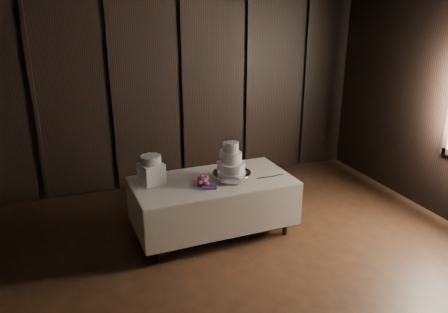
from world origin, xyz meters
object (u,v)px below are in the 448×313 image
(bouquet, at_px, (202,181))
(box_pedestal, at_px, (152,173))
(wedding_cake, at_px, (230,161))
(cake_stand, at_px, (232,176))
(small_cake, at_px, (151,160))
(display_table, at_px, (213,205))

(bouquet, xyz_separation_m, box_pedestal, (-0.55, 0.29, 0.07))
(wedding_cake, relative_size, box_pedestal, 1.53)
(cake_stand, bearing_deg, small_cake, 166.48)
(cake_stand, relative_size, box_pedestal, 1.86)
(wedding_cake, bearing_deg, display_table, 167.52)
(box_pedestal, distance_m, small_cake, 0.17)
(cake_stand, bearing_deg, display_table, 164.32)
(display_table, relative_size, box_pedestal, 7.80)
(display_table, distance_m, bouquet, 0.46)
(wedding_cake, distance_m, bouquet, 0.42)
(cake_stand, bearing_deg, box_pedestal, 166.48)
(cake_stand, distance_m, bouquet, 0.41)
(display_table, height_order, box_pedestal, box_pedestal)
(cake_stand, distance_m, box_pedestal, 0.99)
(display_table, height_order, small_cake, small_cake)
(display_table, bearing_deg, box_pedestal, 164.98)
(display_table, relative_size, small_cake, 8.14)
(small_cake, bearing_deg, box_pedestal, 0.00)
(bouquet, relative_size, small_cake, 1.49)
(cake_stand, relative_size, wedding_cake, 1.22)
(box_pedestal, xyz_separation_m, small_cake, (0.00, 0.00, 0.17))
(wedding_cake, relative_size, small_cake, 1.60)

